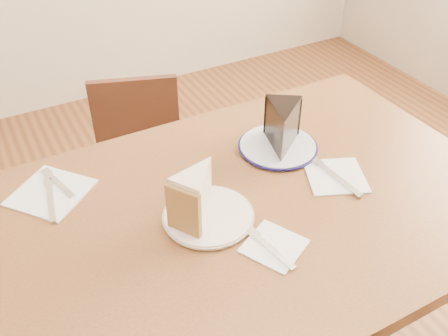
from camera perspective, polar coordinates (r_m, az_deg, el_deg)
table at (r=1.22m, az=3.13°, el=-7.30°), size 1.20×0.80×0.75m
chair_far at (r=1.81m, az=-9.34°, el=-0.69°), size 0.46×0.46×0.72m
plate_cream at (r=1.11m, az=-1.80°, el=-5.50°), size 0.19×0.19×0.01m
plate_navy at (r=1.32m, az=6.16°, el=2.45°), size 0.20×0.20×0.01m
carrot_cake at (r=1.07m, az=-2.93°, el=-3.11°), size 0.13×0.12×0.11m
chocolate_cake at (r=1.28m, az=6.68°, el=4.33°), size 0.15×0.16×0.11m
napkin_cream at (r=1.05m, az=5.74°, el=-8.87°), size 0.15×0.15×0.00m
napkin_navy at (r=1.25m, az=12.64°, el=-0.92°), size 0.18×0.18×0.00m
napkin_spare at (r=1.24m, az=-19.18°, el=-2.66°), size 0.22×0.22×0.00m
fork_cream at (r=1.04m, az=5.34°, el=-9.12°), size 0.04×0.14×0.00m
knife_navy at (r=1.24m, az=12.69°, el=-0.99°), size 0.03×0.17×0.00m
fork_spare at (r=1.26m, az=-18.42°, el=-1.66°), size 0.05×0.14×0.00m
knife_spare at (r=1.22m, az=-19.20°, el=-3.39°), size 0.04×0.16×0.00m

